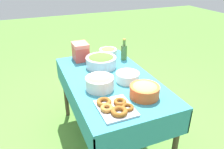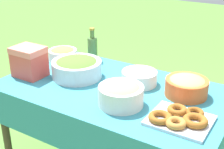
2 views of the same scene
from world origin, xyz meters
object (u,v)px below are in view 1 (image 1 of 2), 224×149
at_px(olive_oil_bottle, 124,52).
at_px(cooler_box, 81,51).
at_px(plate_stack, 128,77).
at_px(salad_bowl, 101,61).
at_px(donut_platter, 115,107).
at_px(olive_bowl, 108,51).
at_px(bread_bowl, 145,90).
at_px(pasta_bowl, 100,82).

bearing_deg(olive_oil_bottle, cooler_box, -111.71).
relative_size(plate_stack, cooler_box, 1.09).
bearing_deg(cooler_box, salad_bowl, 28.33).
distance_m(donut_platter, olive_bowl, 1.12).
bearing_deg(olive_oil_bottle, olive_bowl, -147.55).
bearing_deg(bread_bowl, cooler_box, -164.43).
distance_m(bread_bowl, olive_bowl, 0.98).
distance_m(plate_stack, bread_bowl, 0.30).
bearing_deg(bread_bowl, donut_platter, -76.03).
bearing_deg(plate_stack, pasta_bowl, -82.90).
bearing_deg(olive_bowl, olive_oil_bottle, 32.45).
distance_m(salad_bowl, bread_bowl, 0.71).
xyz_separation_m(plate_stack, bread_bowl, (0.30, 0.00, 0.02)).
relative_size(pasta_bowl, plate_stack, 1.13).
bearing_deg(cooler_box, olive_oil_bottle, 68.29).
distance_m(olive_bowl, cooler_box, 0.34).
xyz_separation_m(bread_bowl, olive_bowl, (-0.98, 0.07, -0.01)).
height_order(plate_stack, olive_bowl, olive_bowl).
relative_size(olive_oil_bottle, olive_bowl, 1.16).
relative_size(salad_bowl, donut_platter, 1.03).
height_order(olive_oil_bottle, bread_bowl, olive_oil_bottle).
height_order(salad_bowl, donut_platter, salad_bowl).
xyz_separation_m(pasta_bowl, donut_platter, (0.34, -0.00, -0.05)).
bearing_deg(olive_bowl, bread_bowl, -3.98).
distance_m(olive_oil_bottle, olive_bowl, 0.23).
distance_m(pasta_bowl, plate_stack, 0.29).
xyz_separation_m(salad_bowl, cooler_box, (-0.28, -0.15, 0.03)).
xyz_separation_m(donut_platter, cooler_box, (-1.05, 0.02, 0.08)).
distance_m(donut_platter, plate_stack, 0.48).
relative_size(salad_bowl, bread_bowl, 1.33).
bearing_deg(cooler_box, donut_platter, -1.31).
height_order(salad_bowl, pasta_bowl, same).
height_order(pasta_bowl, plate_stack, pasta_bowl).
height_order(pasta_bowl, cooler_box, cooler_box).
height_order(salad_bowl, olive_bowl, salad_bowl).
bearing_deg(bread_bowl, olive_bowl, 176.02).
relative_size(salad_bowl, pasta_bowl, 1.31).
distance_m(salad_bowl, olive_oil_bottle, 0.33).
bearing_deg(bread_bowl, plate_stack, -179.14).
bearing_deg(salad_bowl, olive_bowl, 145.69).
distance_m(plate_stack, olive_bowl, 0.68).
relative_size(salad_bowl, olive_oil_bottle, 1.33).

